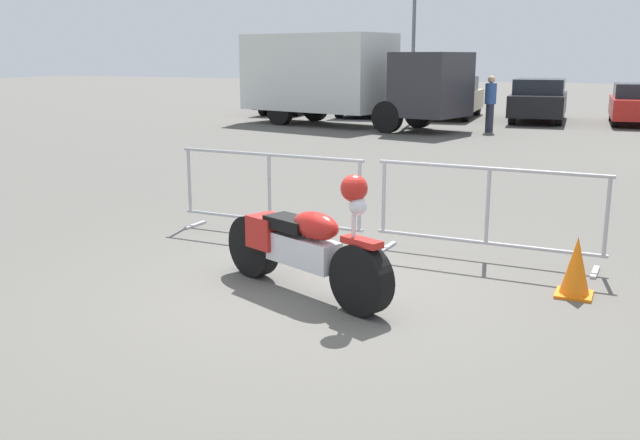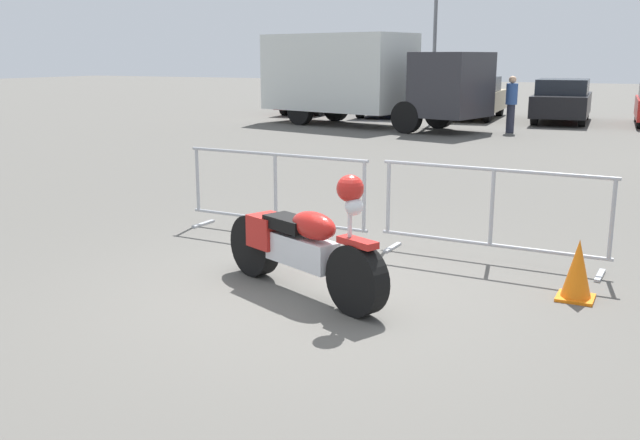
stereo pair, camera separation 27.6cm
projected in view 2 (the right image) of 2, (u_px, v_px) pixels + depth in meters
name	position (u px, v px, depth m)	size (l,w,h in m)	color
ground_plane	(316.00, 294.00, 6.94)	(120.00, 120.00, 0.00)	#54514C
motorcycle	(301.00, 246.00, 6.87)	(2.11, 1.04, 1.26)	black
crowd_barrier_near	(276.00, 193.00, 9.11)	(2.60, 0.52, 1.07)	#9EA0A5
crowd_barrier_far	(492.00, 213.00, 7.91)	(2.60, 0.52, 1.07)	#9EA0A5
box_truck	(360.00, 76.00, 23.31)	(8.01, 3.91, 2.98)	silver
parked_car_maroon	(314.00, 95.00, 28.75)	(2.03, 4.32, 1.43)	maroon
parked_car_blue	(389.00, 97.00, 27.45)	(2.04, 4.35, 1.44)	#284799
parked_car_tan	(473.00, 97.00, 26.35)	(2.17, 4.62, 1.52)	tan
parked_car_black	(562.00, 101.00, 24.73)	(2.12, 4.53, 1.50)	black
pedestrian	(511.00, 102.00, 21.35)	(0.44, 0.44, 1.69)	#262838
traffic_cone	(578.00, 270.00, 6.73)	(0.34, 0.34, 0.59)	orange
street_lamp	(436.00, 11.00, 23.45)	(0.36, 0.70, 5.68)	#595B60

